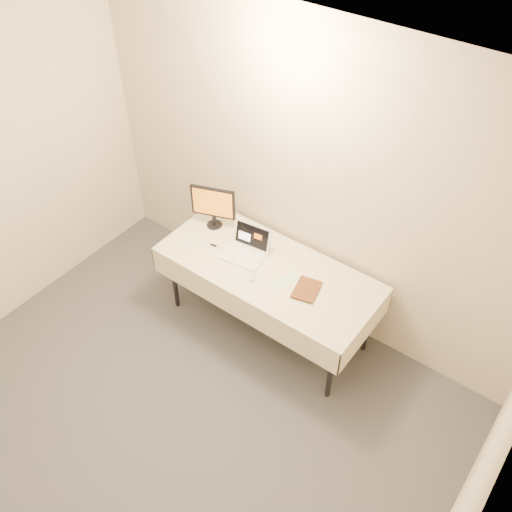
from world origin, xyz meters
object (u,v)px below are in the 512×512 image
Objects in this scene: book at (296,276)px; table at (268,273)px; laptop at (247,248)px; monitor at (213,204)px.

table is at bearing 157.36° from book.
book reaches higher than laptop.
laptop is 0.56m from book.
table is at bearing -16.61° from laptop.
book is at bearing -9.59° from table.
table is 7.50× the size of book.
table is 0.27m from laptop.
book is (0.55, -0.09, 0.07)m from laptop.
monitor is at bearing 167.77° from table.
table is at bearing -32.51° from monitor.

